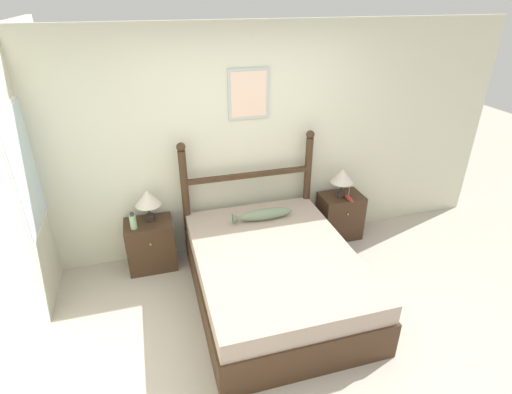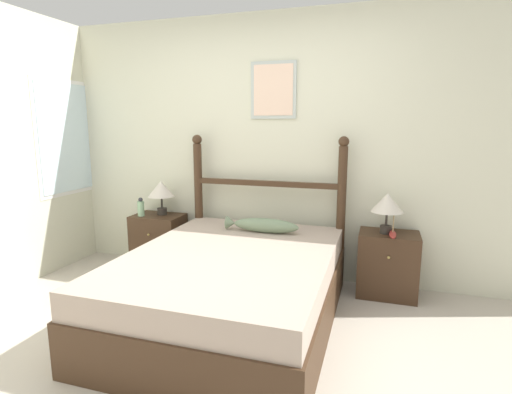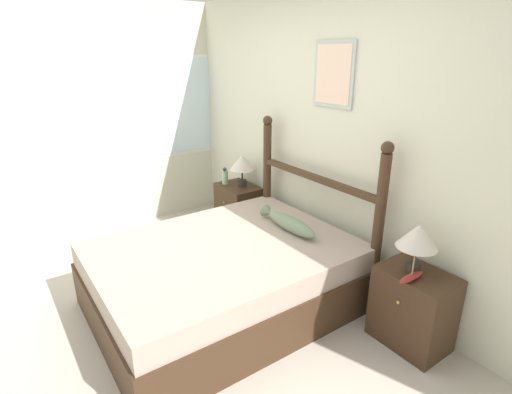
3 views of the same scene
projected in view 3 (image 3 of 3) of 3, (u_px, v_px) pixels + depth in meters
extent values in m
plane|color=#B7AD9E|center=(153.00, 330.00, 3.06)|extent=(16.00, 16.00, 0.00)
cube|color=beige|center=(326.00, 139.00, 3.55)|extent=(6.40, 0.06, 2.55)
cube|color=#ADB7B2|center=(334.00, 74.00, 3.27)|extent=(0.44, 0.02, 0.53)
cube|color=beige|center=(333.00, 74.00, 3.27)|extent=(0.38, 0.01, 0.47)
cube|color=beige|center=(68.00, 124.00, 4.26)|extent=(0.06, 6.40, 2.55)
cube|color=white|center=(189.00, 106.00, 4.96)|extent=(0.01, 0.90, 1.20)
cube|color=silver|center=(189.00, 106.00, 4.95)|extent=(0.01, 0.82, 1.12)
cube|color=#3D2819|center=(224.00, 286.00, 3.29)|extent=(1.52, 2.01, 0.37)
cube|color=tan|center=(223.00, 256.00, 3.20)|extent=(1.48, 1.97, 0.19)
cylinder|color=#3D2819|center=(267.00, 187.00, 4.20)|extent=(0.08, 0.08, 1.32)
sphere|color=#3D2819|center=(268.00, 121.00, 3.96)|extent=(0.10, 0.10, 0.10)
cylinder|color=#3D2819|center=(377.00, 236.00, 3.09)|extent=(0.08, 0.08, 1.32)
sphere|color=#3D2819|center=(388.00, 148.00, 2.85)|extent=(0.10, 0.10, 0.10)
cube|color=#3D2819|center=(315.00, 178.00, 3.55)|extent=(1.44, 0.06, 0.05)
cube|color=#3D2819|center=(238.00, 209.00, 4.62)|extent=(0.51, 0.36, 0.57)
sphere|color=tan|center=(224.00, 202.00, 4.47)|extent=(0.02, 0.02, 0.02)
cube|color=#3D2819|center=(413.00, 308.00, 2.84)|extent=(0.51, 0.36, 0.57)
sphere|color=tan|center=(398.00, 302.00, 2.70)|extent=(0.02, 0.02, 0.02)
cylinder|color=#2D2823|center=(242.00, 183.00, 4.50)|extent=(0.10, 0.10, 0.07)
cylinder|color=#2D2823|center=(242.00, 175.00, 4.47)|extent=(0.02, 0.02, 0.12)
cone|color=beige|center=(242.00, 162.00, 4.42)|extent=(0.28, 0.28, 0.16)
cylinder|color=#2D2823|center=(413.00, 268.00, 2.75)|extent=(0.10, 0.10, 0.07)
cylinder|color=#2D2823|center=(415.00, 255.00, 2.71)|extent=(0.02, 0.02, 0.12)
cone|color=beige|center=(418.00, 236.00, 2.66)|extent=(0.28, 0.28, 0.16)
cylinder|color=#99C699|center=(225.00, 177.00, 4.55)|extent=(0.07, 0.07, 0.15)
sphere|color=#333338|center=(225.00, 169.00, 4.52)|extent=(0.04, 0.04, 0.04)
ellipsoid|color=maroon|center=(412.00, 277.00, 2.66)|extent=(0.06, 0.24, 0.04)
cylinder|color=#997F56|center=(414.00, 263.00, 2.62)|extent=(0.01, 0.01, 0.18)
ellipsoid|color=gray|center=(291.00, 224.00, 3.39)|extent=(0.59, 0.13, 0.13)
cone|color=gray|center=(268.00, 212.00, 3.65)|extent=(0.08, 0.12, 0.12)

